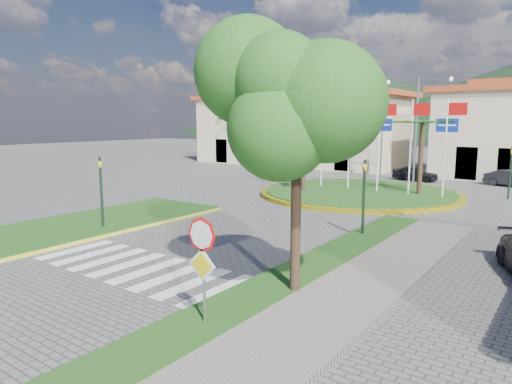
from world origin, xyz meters
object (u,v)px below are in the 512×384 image
Objects in this scene: deciduous_tree at (297,104)px; car_dark_a at (415,173)px; white_van at (320,162)px; roundabout_island at (359,192)px; stop_sign at (203,254)px; car_dark_b at (512,178)px.

deciduous_tree is 1.95× the size of car_dark_a.
car_dark_a is (10.37, -3.54, -0.08)m from white_van.
roundabout_island is 20.69m from stop_sign.
roundabout_island is 2.62× the size of white_van.
car_dark_a is at bearing 100.28° from deciduous_tree.
car_dark_b is at bearing -78.54° from car_dark_a.
stop_sign is 0.39× the size of deciduous_tree.
car_dark_b is (2.56, 30.12, -1.18)m from stop_sign.
roundabout_island is 9.36m from car_dark_a.
car_dark_a is at bearing 98.09° from stop_sign.
roundabout_island reaches higher than car_dark_b.
deciduous_tree reaches higher than roundabout_island.
white_van is (-15.14, 29.86, -4.50)m from deciduous_tree.
white_van is 17.33m from car_dark_b.
car_dark_a is 6.78m from car_dark_b.
roundabout_island is at bearing 103.73° from stop_sign.
deciduous_tree is (5.50, -17.00, 5.00)m from roundabout_island.
roundabout_island reaches higher than white_van.
car_dark_b is at bearing 85.85° from deciduous_tree.
car_dark_a is 0.95× the size of car_dark_b.
stop_sign reaches higher than car_dark_b.
deciduous_tree is 27.14m from car_dark_a.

